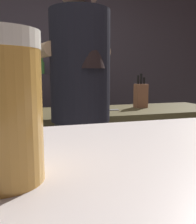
% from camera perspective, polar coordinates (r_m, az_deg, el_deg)
% --- Properties ---
extents(wall_back, '(5.20, 0.10, 2.70)m').
position_cam_1_polar(wall_back, '(3.49, -14.15, 11.34)').
color(wall_back, '#4E4752').
rests_on(wall_back, ground).
extents(prep_counter, '(2.10, 0.60, 0.89)m').
position_cam_1_polar(prep_counter, '(2.06, -0.60, -11.91)').
color(prep_counter, '#4E4529').
rests_on(prep_counter, ground).
extents(back_shelf, '(0.93, 0.36, 1.17)m').
position_cam_1_polar(back_shelf, '(3.26, -11.01, -1.80)').
color(back_shelf, '#3A333B').
rests_on(back_shelf, ground).
extents(bartender, '(0.48, 0.55, 1.73)m').
position_cam_1_polar(bartender, '(1.44, -3.97, 2.15)').
color(bartender, '#2D3237').
rests_on(bartender, ground).
extents(knife_block, '(0.10, 0.08, 0.29)m').
position_cam_1_polar(knife_block, '(2.15, 9.77, 3.83)').
color(knife_block, brown).
rests_on(knife_block, prep_counter).
extents(mixing_bowl, '(0.18, 0.18, 0.05)m').
position_cam_1_polar(mixing_bowl, '(1.93, -16.62, 0.64)').
color(mixing_bowl, '#C84A36').
rests_on(mixing_bowl, prep_counter).
extents(chefs_knife, '(0.24, 0.04, 0.01)m').
position_cam_1_polar(chefs_knife, '(1.92, 1.40, 0.35)').
color(chefs_knife, silver).
rests_on(chefs_knife, prep_counter).
extents(pint_glass_near, '(0.08, 0.08, 0.14)m').
position_cam_1_polar(pint_glass_near, '(0.25, -21.36, 0.76)').
color(pint_glass_near, gold).
rests_on(pint_glass_near, bar_counter).
extents(bottle_olive_oil, '(0.05, 0.05, 0.22)m').
position_cam_1_polar(bottle_olive_oil, '(3.27, -12.62, 10.00)').
color(bottle_olive_oil, '#44883A').
rests_on(bottle_olive_oil, back_shelf).
extents(bottle_vinegar, '(0.08, 0.08, 0.18)m').
position_cam_1_polar(bottle_vinegar, '(3.35, -4.52, 9.83)').
color(bottle_vinegar, '#D2D286').
rests_on(bottle_vinegar, back_shelf).
extents(bottle_soy, '(0.05, 0.05, 0.19)m').
position_cam_1_polar(bottle_soy, '(3.26, -17.31, 9.64)').
color(bottle_soy, '#B52A18').
rests_on(bottle_soy, back_shelf).
extents(bottle_hot_sauce, '(0.07, 0.07, 0.19)m').
position_cam_1_polar(bottle_hot_sauce, '(3.23, -4.29, 10.01)').
color(bottle_hot_sauce, '#C9C380').
rests_on(bottle_hot_sauce, back_shelf).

